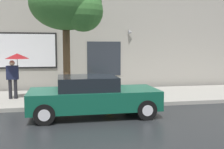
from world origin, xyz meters
TOP-DOWN VIEW (x-y plane):
  - ground_plane at (0.00, 0.00)m, footprint 60.00×60.00m
  - sidewalk at (0.00, 3.00)m, footprint 20.00×4.00m
  - building_facade at (-0.02, 5.50)m, footprint 20.00×0.67m
  - parked_car at (0.30, -0.00)m, footprint 4.26×1.90m
  - fire_hydrant at (1.17, 1.80)m, footprint 0.30×0.44m
  - pedestrian_with_umbrella at (-2.57, 2.88)m, footprint 0.98×0.98m
  - street_tree at (-0.35, 2.08)m, footprint 2.87×2.44m

SIDE VIEW (x-z plane):
  - ground_plane at x=0.00m, z-range 0.00..0.00m
  - sidewalk at x=0.00m, z-range 0.00..0.15m
  - fire_hydrant at x=1.17m, z-range 0.14..0.97m
  - parked_car at x=0.30m, z-range 0.00..1.34m
  - pedestrian_with_umbrella at x=-2.57m, z-range 0.71..2.61m
  - building_facade at x=-0.02m, z-range -0.02..6.98m
  - street_tree at x=-0.35m, z-range 1.46..6.43m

